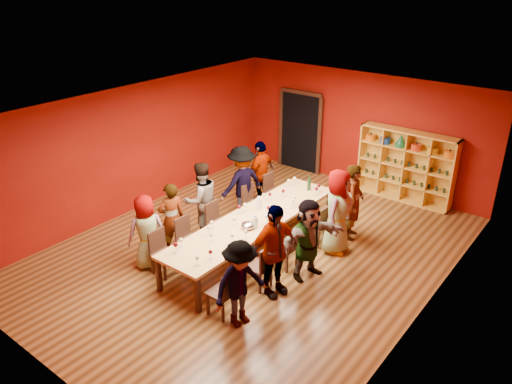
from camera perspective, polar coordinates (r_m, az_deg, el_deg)
room_shell at (r=9.78m, az=-0.20°, el=0.82°), size 7.10×9.10×3.04m
tasting_table at (r=10.13m, az=-0.19°, el=-3.32°), size 1.10×4.50×0.75m
doorway at (r=14.29m, az=5.15°, el=6.91°), size 1.40×0.17×2.30m
shelving_unit at (r=12.88m, az=16.82°, el=3.26°), size 2.40×0.40×1.80m
chair_person_left_0 at (r=9.72m, az=-10.76°, el=-6.51°), size 0.42×0.42×0.89m
person_left_0 at (r=9.85m, az=-12.39°, el=-4.46°), size 0.66×0.84×1.51m
chair_person_left_1 at (r=10.10m, az=-7.92°, el=-4.99°), size 0.42×0.42×0.89m
person_left_1 at (r=10.25m, az=-9.63°, el=-2.96°), size 0.58×0.67×1.53m
chair_person_left_2 at (r=10.65m, az=-4.58°, el=-3.18°), size 0.42×0.42×0.89m
person_left_2 at (r=10.75m, az=-6.30°, el=-0.88°), size 0.69×0.92×1.69m
chair_person_left_3 at (r=11.46m, az=-0.55°, el=-0.98°), size 0.42×0.42×0.89m
person_left_3 at (r=11.46m, az=-1.65°, el=1.09°), size 0.70×1.20×1.74m
chair_person_left_4 at (r=12.04m, az=1.84°, el=0.33°), size 0.42×0.42×0.89m
person_left_4 at (r=12.10m, az=0.58°, el=2.14°), size 0.45×0.97×1.64m
chair_person_right_0 at (r=8.47m, az=-3.55°, el=-11.21°), size 0.42×0.42×0.89m
person_right_0 at (r=8.14m, az=-1.84°, el=-10.47°), size 0.61×1.06×1.55m
chair_person_right_1 at (r=9.11m, az=0.66°, el=-8.30°), size 0.42×0.42×0.89m
person_right_1 at (r=8.77m, az=2.04°, el=-6.74°), size 0.73×1.12×1.77m
chair_person_right_2 at (r=9.70m, az=3.73°, el=-6.13°), size 0.42×0.42×0.89m
person_right_2 at (r=9.35m, az=5.99°, el=-5.36°), size 0.82×1.54×1.60m
chair_person_right_3 at (r=10.55m, az=7.25°, el=-3.59°), size 0.42×0.42×0.89m
person_right_3 at (r=10.20m, az=9.29°, el=-2.23°), size 0.64×0.95×1.80m
chair_person_right_4 at (r=11.12m, az=9.19°, el=-2.18°), size 0.42×0.42×0.89m
person_right_4 at (r=10.81m, az=11.10°, el=-1.09°), size 0.64×0.74×1.69m
wine_glass_0 at (r=11.32m, az=7.18°, el=0.70°), size 0.08×0.08×0.20m
wine_glass_1 at (r=10.82m, az=1.59°, el=-0.31°), size 0.08×0.08×0.19m
wine_glass_2 at (r=9.87m, az=1.21°, el=-2.83°), size 0.08×0.08×0.20m
wine_glass_3 at (r=9.36m, az=-1.19°, el=-4.62°), size 0.07×0.07×0.18m
wine_glass_4 at (r=10.53m, az=4.22°, el=-1.04°), size 0.08×0.08×0.21m
wine_glass_5 at (r=11.17m, az=6.93°, el=0.34°), size 0.08×0.08×0.19m
wine_glass_6 at (r=10.65m, az=4.36°, el=-0.67°), size 0.09×0.09×0.22m
wine_glass_7 at (r=9.21m, az=-2.76°, el=-5.01°), size 0.08×0.08×0.21m
wine_glass_8 at (r=10.24m, az=-1.95°, el=-1.78°), size 0.08×0.08×0.21m
wine_glass_9 at (r=9.92m, az=1.48°, el=-2.72°), size 0.08×0.08×0.20m
wine_glass_10 at (r=11.62m, az=4.42°, el=1.49°), size 0.08×0.08×0.20m
wine_glass_11 at (r=9.76m, az=-2.48°, el=-3.12°), size 0.09×0.09×0.22m
wine_glass_12 at (r=10.30m, az=-1.27°, el=-1.56°), size 0.09×0.09×0.21m
wine_glass_13 at (r=10.21m, az=1.44°, el=-1.89°), size 0.08×0.08×0.20m
wine_glass_14 at (r=8.63m, az=-6.74°, el=-7.52°), size 0.07×0.07×0.19m
wine_glass_15 at (r=8.77m, az=-5.23°, el=-6.88°), size 0.07×0.07×0.18m
wine_glass_16 at (r=9.70m, az=-5.06°, el=-3.56°), size 0.07×0.07×0.19m
wine_glass_17 at (r=11.46m, az=3.75°, el=1.22°), size 0.09×0.09×0.21m
wine_glass_18 at (r=9.27m, az=-5.15°, el=-4.94°), size 0.08×0.08×0.19m
wine_glass_19 at (r=9.50m, az=-5.43°, el=-4.08°), size 0.08×0.08×0.21m
wine_glass_20 at (r=9.01m, az=-9.16°, el=-6.00°), size 0.09×0.09×0.22m
wine_glass_21 at (r=9.18m, az=-8.58°, el=-5.51°), size 0.07×0.07×0.19m
wine_glass_22 at (r=10.99m, az=3.14°, el=0.08°), size 0.08×0.08×0.19m
wine_glass_23 at (r=10.78m, az=0.90°, el=-0.40°), size 0.08×0.08×0.19m
spittoon_bowl at (r=9.73m, az=-0.96°, el=-3.85°), size 0.27×0.27×0.15m
carafe_a at (r=10.44m, az=0.32°, el=-1.32°), size 0.14×0.14×0.29m
carafe_b at (r=9.71m, az=-0.08°, el=-3.45°), size 0.14×0.14×0.29m
wine_bottle at (r=11.40m, az=6.08°, el=0.87°), size 0.11×0.11×0.35m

